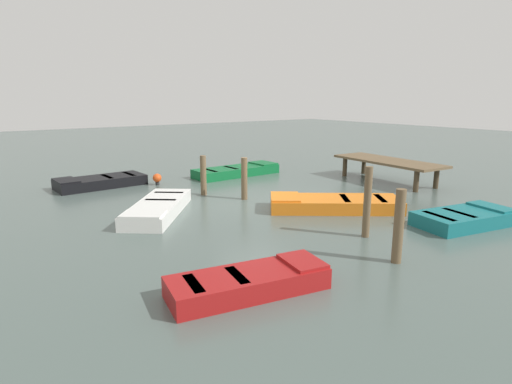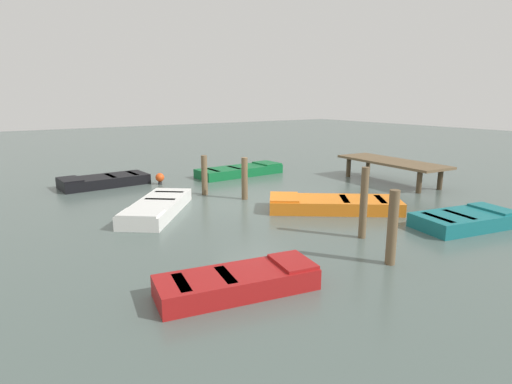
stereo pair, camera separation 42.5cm
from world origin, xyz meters
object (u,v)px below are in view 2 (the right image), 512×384
(rowboat_green, at_px, (240,171))
(mooring_piling_near_right, at_px, (204,175))
(marker_buoy, at_px, (160,178))
(mooring_piling_center, at_px, (245,179))
(rowboat_red, at_px, (238,281))
(mooring_piling_near_left, at_px, (392,228))
(rowboat_teal, at_px, (465,220))
(mooring_piling_mid_right, at_px, (364,203))
(rowboat_black, at_px, (104,181))
(rowboat_white, at_px, (157,207))
(rowboat_orange, at_px, (333,204))
(dock_segment, at_px, (392,163))

(rowboat_green, distance_m, mooring_piling_near_right, 4.17)
(marker_buoy, bearing_deg, mooring_piling_center, 20.21)
(rowboat_red, bearing_deg, marker_buoy, 86.94)
(mooring_piling_near_left, height_order, marker_buoy, mooring_piling_near_left)
(rowboat_teal, bearing_deg, mooring_piling_mid_right, 173.74)
(rowboat_black, relative_size, mooring_piling_near_right, 2.37)
(rowboat_red, xyz_separation_m, rowboat_white, (-6.05, 0.74, -0.00))
(marker_buoy, bearing_deg, rowboat_orange, 23.60)
(rowboat_red, distance_m, mooring_piling_near_left, 3.61)
(rowboat_teal, xyz_separation_m, rowboat_orange, (-3.36, -1.82, -0.00))
(rowboat_white, distance_m, rowboat_black, 5.28)
(rowboat_green, height_order, mooring_piling_near_left, mooring_piling_near_left)
(mooring_piling_near_left, bearing_deg, dock_segment, 128.58)
(rowboat_teal, bearing_deg, mooring_piling_center, 129.67)
(rowboat_teal, xyz_separation_m, rowboat_green, (-10.34, -1.00, -0.00))
(rowboat_green, xyz_separation_m, mooring_piling_mid_right, (9.36, -2.09, 0.72))
(mooring_piling_mid_right, height_order, mooring_piling_center, mooring_piling_mid_right)
(dock_segment, distance_m, rowboat_black, 12.07)
(rowboat_black, xyz_separation_m, marker_buoy, (1.01, 2.03, 0.07))
(dock_segment, relative_size, mooring_piling_near_right, 3.40)
(rowboat_orange, distance_m, rowboat_black, 9.57)
(mooring_piling_center, bearing_deg, rowboat_black, -145.50)
(rowboat_green, xyz_separation_m, rowboat_orange, (6.98, -0.81, -0.00))
(mooring_piling_near_left, distance_m, mooring_piling_center, 6.86)
(rowboat_teal, height_order, mooring_piling_near_right, mooring_piling_near_right)
(rowboat_teal, height_order, rowboat_green, same)
(mooring_piling_near_left, relative_size, mooring_piling_center, 1.11)
(rowboat_black, distance_m, mooring_piling_near_left, 12.41)
(rowboat_green, relative_size, rowboat_orange, 0.99)
(rowboat_teal, bearing_deg, mooring_piling_near_left, -160.24)
(dock_segment, bearing_deg, rowboat_white, -90.93)
(rowboat_green, height_order, rowboat_red, same)
(rowboat_red, bearing_deg, rowboat_black, 98.20)
(mooring_piling_near_right, bearing_deg, dock_segment, 72.30)
(mooring_piling_center, bearing_deg, marker_buoy, -159.79)
(rowboat_green, relative_size, mooring_piling_near_left, 2.48)
(rowboat_white, relative_size, rowboat_black, 1.08)
(rowboat_orange, height_order, marker_buoy, marker_buoy)
(rowboat_white, xyz_separation_m, rowboat_orange, (2.81, 4.85, -0.00))
(rowboat_orange, distance_m, mooring_piling_center, 3.32)
(mooring_piling_center, bearing_deg, rowboat_green, 149.97)
(rowboat_orange, bearing_deg, dock_segment, -123.03)
(rowboat_teal, bearing_deg, rowboat_red, -169.60)
(rowboat_red, distance_m, rowboat_white, 6.10)
(dock_segment, xyz_separation_m, rowboat_teal, (5.28, -3.42, -0.62))
(dock_segment, height_order, mooring_piling_near_left, mooring_piling_near_left)
(dock_segment, bearing_deg, mooring_piling_near_right, -103.58)
(dock_segment, distance_m, mooring_piling_center, 6.86)
(rowboat_green, height_order, rowboat_orange, same)
(rowboat_green, height_order, mooring_piling_mid_right, mooring_piling_mid_right)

